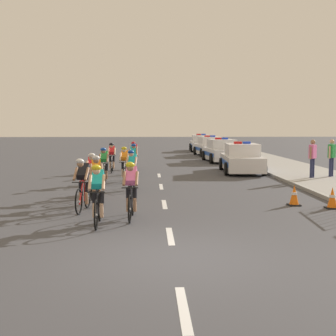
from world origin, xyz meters
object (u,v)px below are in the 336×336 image
at_px(cyclist_sixth, 132,169).
at_px(traffic_cone_near, 294,195).
at_px(police_car_nearest, 242,159).
at_px(police_car_second, 221,151).
at_px(cyclist_eighth, 104,165).
at_px(cyclist_lead, 98,194).
at_px(cyclist_fourth, 96,179).
at_px(police_car_third, 210,147).
at_px(cyclist_eleventh, 112,157).
at_px(spectator_middle, 332,155).
at_px(cyclist_fifth, 92,175).
at_px(police_car_furthest, 201,144).
at_px(cyclist_seventh, 125,164).
at_px(cyclist_tenth, 134,155).
at_px(cyclist_third, 83,184).
at_px(cyclist_second, 131,189).
at_px(spectator_back, 313,156).
at_px(cyclist_ninth, 133,158).
at_px(traffic_cone_mid, 332,198).

bearing_deg(cyclist_sixth, traffic_cone_near, -34.12).
xyz_separation_m(police_car_nearest, police_car_second, (0.00, 6.77, 0.00)).
bearing_deg(cyclist_eighth, cyclist_lead, -85.47).
xyz_separation_m(cyclist_fourth, police_car_third, (6.35, 21.55, -0.11)).
relative_size(cyclist_eleventh, spectator_middle, 1.03).
height_order(cyclist_lead, cyclist_fifth, same).
bearing_deg(police_car_furthest, cyclist_eighth, -106.01).
height_order(cyclist_seventh, police_car_second, police_car_second).
bearing_deg(police_car_third, cyclist_fourth, -106.43).
relative_size(cyclist_tenth, spectator_middle, 1.03).
bearing_deg(cyclist_third, traffic_cone_near, 6.40).
bearing_deg(cyclist_eighth, cyclist_tenth, 80.66).
relative_size(cyclist_second, cyclist_tenth, 1.00).
xyz_separation_m(cyclist_seventh, police_car_third, (5.78, 16.13, -0.11)).
bearing_deg(spectator_back, police_car_furthest, 96.38).
bearing_deg(cyclist_seventh, cyclist_fourth, -96.06).
height_order(police_car_second, traffic_cone_near, police_car_second).
bearing_deg(cyclist_eleventh, cyclist_ninth, -40.22).
height_order(cyclist_ninth, cyclist_eleventh, same).
relative_size(cyclist_fifth, cyclist_eleventh, 1.00).
xyz_separation_m(cyclist_lead, cyclist_second, (0.78, 0.73, 0.00)).
xyz_separation_m(cyclist_sixth, spectator_middle, (8.83, 3.12, 0.30)).
distance_m(cyclist_second, cyclist_tenth, 13.31).
distance_m(cyclist_ninth, police_car_second, 9.24).
xyz_separation_m(cyclist_seventh, traffic_cone_near, (5.48, -5.95, -0.48)).
xyz_separation_m(cyclist_third, cyclist_tenth, (1.03, 12.17, 0.00)).
relative_size(police_car_nearest, traffic_cone_near, 7.03).
distance_m(cyclist_ninth, police_car_nearest, 5.54).
relative_size(cyclist_fourth, spectator_back, 1.03).
height_order(cyclist_seventh, spectator_back, spectator_back).
bearing_deg(cyclist_eighth, cyclist_ninth, 73.32).
distance_m(cyclist_seventh, police_car_second, 11.81).
xyz_separation_m(cyclist_tenth, police_car_furthest, (5.55, 16.70, -0.11)).
bearing_deg(cyclist_eleventh, cyclist_sixth, -78.64).
bearing_deg(police_car_furthest, police_car_second, -89.99).
relative_size(cyclist_fourth, traffic_cone_near, 2.68).
xyz_separation_m(cyclist_fourth, cyclist_ninth, (0.85, 8.30, 0.00)).
height_order(cyclist_ninth, traffic_cone_near, cyclist_ninth).
xyz_separation_m(cyclist_eighth, cyclist_eleventh, (-0.06, 4.56, 0.00)).
bearing_deg(cyclist_third, cyclist_eleventh, 90.26).
bearing_deg(police_car_third, cyclist_eleventh, -118.39).
relative_size(cyclist_second, traffic_cone_near, 2.69).
bearing_deg(traffic_cone_near, cyclist_seventh, 132.64).
height_order(cyclist_fifth, cyclist_sixth, same).
height_order(police_car_furthest, spectator_back, spectator_back).
height_order(police_car_second, police_car_third, same).
relative_size(police_car_third, police_car_furthest, 1.02).
relative_size(police_car_nearest, spectator_middle, 2.69).
xyz_separation_m(cyclist_lead, cyclist_sixth, (0.60, 6.00, 0.00)).
bearing_deg(traffic_cone_mid, cyclist_fifth, 162.89).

